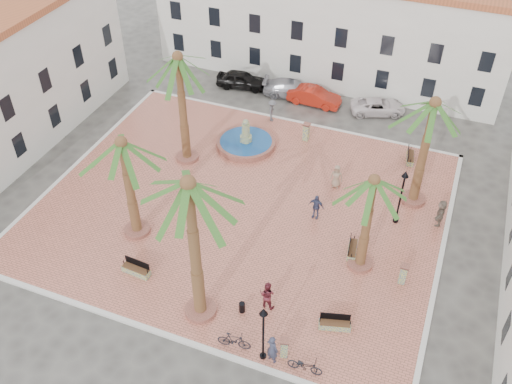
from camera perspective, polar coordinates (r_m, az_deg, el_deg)
ground at (r=38.12m, az=-1.40°, el=-1.48°), size 120.00×120.00×0.00m
plaza at (r=38.07m, az=-1.40°, el=-1.40°), size 26.00×22.00×0.15m
kerb_n at (r=46.32m, az=3.88°, el=7.04°), size 26.30×0.30×0.16m
kerb_s at (r=31.54m, az=-9.34°, el=-13.80°), size 26.30×0.30×0.16m
kerb_e at (r=36.38m, az=17.98°, el=-6.32°), size 0.30×22.30×0.16m
kerb_w at (r=43.73m, az=-17.35°, el=2.83°), size 0.30×22.30×0.16m
building_north at (r=51.76m, az=7.42°, el=16.45°), size 30.40×7.40×9.50m
fountain at (r=43.19m, az=-1.01°, el=5.02°), size 4.48×4.48×2.32m
palm_nw at (r=38.49m, az=-7.73°, el=12.08°), size 5.40×5.40×8.55m
palm_sw at (r=33.15m, az=-13.13°, el=3.66°), size 5.37×5.37×7.24m
palm_s at (r=26.21m, az=-6.65°, el=-0.78°), size 5.69×5.69×9.49m
palm_e at (r=30.87m, az=11.56°, el=0.05°), size 4.86×4.86×6.81m
palm_ne at (r=35.94m, az=17.23°, el=7.34°), size 5.43×5.43×7.99m
bench_s at (r=34.27m, az=-11.88°, el=-7.63°), size 1.79×0.67×0.93m
bench_se at (r=31.39m, az=7.88°, el=-12.97°), size 1.79×0.96×0.90m
bench_e at (r=35.19m, az=9.58°, el=-5.68°), size 0.73×1.71×0.87m
bench_ne at (r=43.23m, az=15.14°, el=3.37°), size 0.76×1.72×0.88m
lamppost_s at (r=28.12m, az=0.74°, el=-13.17°), size 0.42×0.42×3.88m
lamppost_e at (r=36.14m, az=14.44°, el=0.38°), size 0.45×0.45×4.11m
bollard_se at (r=29.80m, az=2.85°, el=-15.26°), size 0.56×0.56×1.28m
bollard_n at (r=43.72m, az=5.05°, el=6.04°), size 0.56×0.56×1.45m
bollard_e at (r=33.80m, az=14.51°, el=-7.91°), size 0.51×0.51×1.39m
litter_bin at (r=31.71m, az=-1.41°, el=-11.46°), size 0.34×0.34×0.66m
cyclist_a at (r=29.39m, az=1.64°, el=-15.41°), size 0.80×0.67×1.88m
bicycle_a at (r=29.52m, az=4.92°, el=-16.89°), size 1.83×0.70×0.95m
cyclist_b at (r=31.50m, az=1.12°, el=-10.23°), size 0.93×0.75×1.82m
bicycle_b at (r=30.17m, az=-2.21°, el=-14.64°), size 1.84×0.74×1.08m
pedestrian_fountain_a at (r=39.35m, az=8.06°, el=1.56°), size 0.87×0.59×1.75m
pedestrian_fountain_b at (r=36.75m, az=6.02°, el=-1.45°), size 1.08×0.52×1.80m
pedestrian_north at (r=45.76m, az=1.62°, el=8.14°), size 0.91×1.30×1.84m
pedestrian_east at (r=37.90m, az=17.98°, el=-1.98°), size 0.60×1.76×1.88m
car_black at (r=50.73m, az=-1.46°, el=11.18°), size 4.58×2.39×1.49m
car_red at (r=48.51m, az=5.85°, el=9.50°), size 4.51×1.69×1.47m
car_silver at (r=49.52m, az=3.60°, el=10.29°), size 5.18×2.82×1.42m
car_white at (r=48.19m, az=12.10°, el=8.38°), size 4.90×3.55×1.24m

